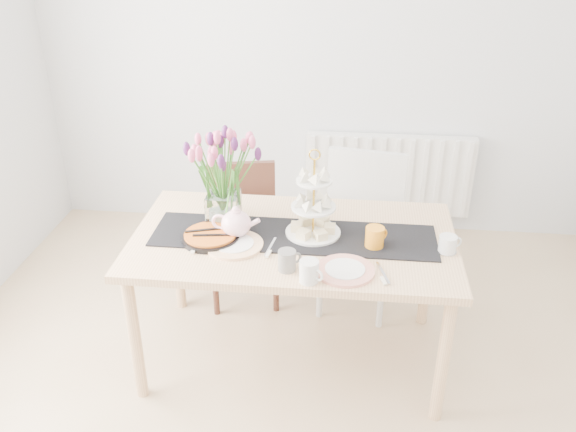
# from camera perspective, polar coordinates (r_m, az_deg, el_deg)

# --- Properties ---
(room_shell) EXTENTS (4.50, 4.50, 4.50)m
(room_shell) POSITION_cam_1_polar(r_m,az_deg,el_deg) (2.15, -0.05, 1.81)
(room_shell) COLOR tan
(room_shell) RESTS_ON ground
(radiator) EXTENTS (1.20, 0.08, 0.60)m
(radiator) POSITION_cam_1_polar(r_m,az_deg,el_deg) (4.50, 9.37, 3.84)
(radiator) COLOR white
(radiator) RESTS_ON room_shell
(dining_table) EXTENTS (1.60, 0.90, 0.75)m
(dining_table) POSITION_cam_1_polar(r_m,az_deg,el_deg) (3.06, 0.53, -3.17)
(dining_table) COLOR tan
(dining_table) RESTS_ON ground
(chair_brown) EXTENTS (0.48, 0.48, 0.83)m
(chair_brown) POSITION_cam_1_polar(r_m,az_deg,el_deg) (3.73, -4.23, -0.59)
(chair_brown) COLOR #3D1C16
(chair_brown) RESTS_ON ground
(chair_white) EXTENTS (0.53, 0.53, 0.94)m
(chair_white) POSITION_cam_1_polar(r_m,az_deg,el_deg) (3.63, 6.86, -0.31)
(chair_white) COLOR silver
(chair_white) RESTS_ON ground
(table_runner) EXTENTS (1.40, 0.35, 0.01)m
(table_runner) POSITION_cam_1_polar(r_m,az_deg,el_deg) (3.02, 0.54, -1.85)
(table_runner) COLOR black
(table_runner) RESTS_ON dining_table
(tulip_vase) EXTENTS (0.59, 0.59, 0.50)m
(tulip_vase) POSITION_cam_1_polar(r_m,az_deg,el_deg) (3.03, -6.26, 4.83)
(tulip_vase) COLOR silver
(tulip_vase) RESTS_ON dining_table
(cake_stand) EXTENTS (0.27, 0.27, 0.40)m
(cake_stand) POSITION_cam_1_polar(r_m,az_deg,el_deg) (2.98, 2.39, 0.19)
(cake_stand) COLOR gold
(cake_stand) RESTS_ON dining_table
(teapot) EXTENTS (0.25, 0.21, 0.15)m
(teapot) POSITION_cam_1_polar(r_m,az_deg,el_deg) (2.99, -4.87, -0.71)
(teapot) COLOR white
(teapot) RESTS_ON dining_table
(cream_jug) EXTENTS (0.11, 0.11, 0.08)m
(cream_jug) POSITION_cam_1_polar(r_m,az_deg,el_deg) (2.96, 14.70, -2.58)
(cream_jug) COLOR silver
(cream_jug) RESTS_ON dining_table
(tart_tin) EXTENTS (0.29, 0.29, 0.03)m
(tart_tin) POSITION_cam_1_polar(r_m,az_deg,el_deg) (3.01, -7.27, -1.92)
(tart_tin) COLOR black
(tart_tin) RESTS_ON dining_table
(mug_grey) EXTENTS (0.11, 0.11, 0.10)m
(mug_grey) POSITION_cam_1_polar(r_m,az_deg,el_deg) (2.73, -0.10, -4.19)
(mug_grey) COLOR slate
(mug_grey) RESTS_ON dining_table
(mug_white) EXTENTS (0.12, 0.12, 0.10)m
(mug_white) POSITION_cam_1_polar(r_m,az_deg,el_deg) (2.65, 1.97, -5.19)
(mug_white) COLOR silver
(mug_white) RESTS_ON dining_table
(mug_orange) EXTENTS (0.13, 0.13, 0.11)m
(mug_orange) POSITION_cam_1_polar(r_m,az_deg,el_deg) (2.93, 8.11, -2.01)
(mug_orange) COLOR orange
(mug_orange) RESTS_ON dining_table
(plate_left) EXTENTS (0.32, 0.32, 0.01)m
(plate_left) POSITION_cam_1_polar(r_m,az_deg,el_deg) (2.94, -5.07, -2.69)
(plate_left) COLOR white
(plate_left) RESTS_ON dining_table
(plate_right) EXTENTS (0.33, 0.33, 0.01)m
(plate_right) POSITION_cam_1_polar(r_m,az_deg,el_deg) (2.75, 5.35, -5.09)
(plate_right) COLOR silver
(plate_right) RESTS_ON dining_table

